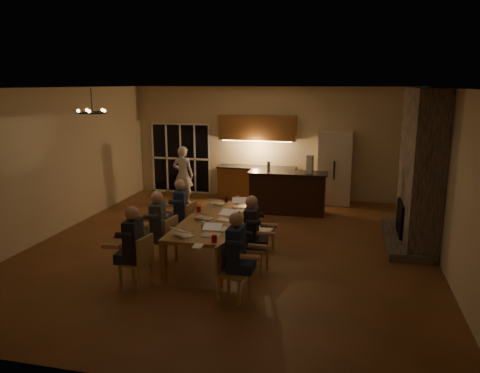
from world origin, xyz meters
name	(u,v)px	position (x,y,z in m)	size (l,w,h in m)	color
floor	(231,247)	(0.00, 0.00, 0.00)	(9.00, 9.00, 0.00)	brown
back_wall	(269,143)	(0.00, 4.52, 1.60)	(8.00, 0.04, 3.20)	tan
left_wall	(51,163)	(-4.02, 0.00, 1.60)	(0.04, 9.00, 3.20)	tan
right_wall	(449,180)	(4.02, 0.00, 1.60)	(0.04, 9.00, 3.20)	tan
ceiling	(230,87)	(0.00, 0.00, 3.22)	(8.00, 9.00, 0.04)	white
french_doors	(181,158)	(-2.70, 4.47, 1.05)	(1.86, 0.08, 2.10)	black
fireplace	(420,168)	(3.70, 1.20, 1.60)	(0.58, 2.50, 3.20)	#716359
kitchenette	(257,158)	(-0.30, 4.20, 1.20)	(2.24, 0.68, 2.40)	brown
refrigerator	(335,168)	(1.90, 4.15, 1.00)	(0.90, 0.68, 2.00)	beige
dining_table	(213,239)	(-0.18, -0.61, 0.38)	(1.10, 2.71, 0.75)	#A47741
bar_island	(288,193)	(0.78, 2.85, 0.54)	(2.00, 0.68, 1.08)	black
chair_left_near	(135,261)	(-1.04, -2.20, 0.45)	(0.44, 0.44, 0.89)	tan
chair_left_mid	(163,240)	(-1.03, -1.08, 0.45)	(0.44, 0.44, 0.89)	tan
chair_left_far	(183,223)	(-1.02, 0.00, 0.45)	(0.44, 0.44, 0.89)	tan
chair_right_near	(234,272)	(0.63, -2.28, 0.45)	(0.44, 0.44, 0.89)	tan
chair_right_mid	(255,247)	(0.72, -1.09, 0.45)	(0.44, 0.44, 0.89)	tan
chair_right_far	(262,229)	(0.64, -0.01, 0.45)	(0.44, 0.44, 0.89)	tan
person_left_near	(134,247)	(-1.05, -2.21, 0.69)	(0.60, 0.60, 1.38)	#202129
person_right_near	(236,256)	(0.65, -2.19, 0.69)	(0.60, 0.60, 1.38)	#1B2445
person_left_mid	(158,228)	(-1.08, -1.15, 0.69)	(0.60, 0.60, 1.38)	#3C4247
person_right_mid	(251,234)	(0.66, -1.08, 0.69)	(0.60, 0.60, 1.38)	#202129
person_left_far	(181,212)	(-1.04, -0.06, 0.69)	(0.60, 0.60, 1.38)	#1B2445
standing_person	(183,175)	(-2.18, 3.21, 0.80)	(0.59, 0.38, 1.61)	silver
chandelier	(92,113)	(-2.41, -0.89, 2.75)	(0.52, 0.52, 0.03)	black
laptop_a	(184,229)	(-0.40, -1.63, 0.86)	(0.32, 0.28, 0.23)	silver
laptop_b	(211,229)	(0.05, -1.52, 0.86)	(0.32, 0.28, 0.23)	silver
laptop_c	(204,213)	(-0.38, -0.57, 0.86)	(0.32, 0.28, 0.23)	silver
laptop_d	(226,214)	(0.06, -0.58, 0.86)	(0.32, 0.28, 0.23)	silver
laptop_e	(217,199)	(-0.43, 0.55, 0.86)	(0.32, 0.28, 0.23)	silver
laptop_f	(240,202)	(0.11, 0.42, 0.86)	(0.32, 0.28, 0.23)	silver
mug_front	(203,224)	(-0.23, -1.07, 0.80)	(0.08, 0.08, 0.10)	white
mug_mid	(227,211)	(-0.04, -0.14, 0.80)	(0.08, 0.08, 0.10)	white
mug_back	(211,206)	(-0.48, 0.21, 0.80)	(0.08, 0.08, 0.10)	white
redcup_near	(214,239)	(0.20, -1.84, 0.81)	(0.09, 0.09, 0.12)	#B20B14
redcup_mid	(199,209)	(-0.63, -0.14, 0.81)	(0.09, 0.09, 0.12)	#B20B14
redcup_far	(238,199)	(-0.06, 0.85, 0.81)	(0.09, 0.09, 0.12)	#B20B14
can_silver	(203,227)	(-0.19, -1.25, 0.81)	(0.07, 0.07, 0.12)	#B2B2B7
can_cola	(226,200)	(-0.29, 0.74, 0.81)	(0.07, 0.07, 0.12)	#3F0F0C
can_right	(239,214)	(0.25, -0.34, 0.81)	(0.06, 0.06, 0.12)	#B2B2B7
plate_near	(222,229)	(0.15, -1.18, 0.76)	(0.26, 0.26, 0.02)	white
plate_left	(184,234)	(-0.42, -1.59, 0.76)	(0.24, 0.24, 0.02)	white
plate_far	(241,211)	(0.20, 0.10, 0.76)	(0.24, 0.24, 0.02)	white
notepad	(198,246)	(0.00, -2.09, 0.76)	(0.15, 0.21, 0.01)	white
bar_bottle	(269,166)	(0.27, 2.90, 1.20)	(0.08, 0.08, 0.24)	#99999E
bar_blender	(310,164)	(1.33, 2.81, 1.30)	(0.14, 0.14, 0.45)	silver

